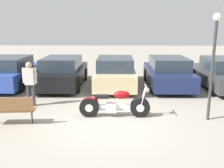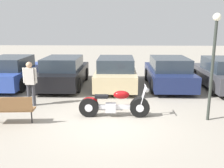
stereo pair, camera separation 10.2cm
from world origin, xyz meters
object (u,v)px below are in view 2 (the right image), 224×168
object	(u,v)px
parked_car_dark_grey	(223,74)
parked_car_champagne	(116,73)
park_bench	(9,107)
parked_car_navy	(168,73)
parked_car_black	(64,72)
lamp_post	(214,54)
person_standing	(30,80)
motorcycle	(113,105)
parked_car_blue	(13,72)

from	to	relation	value
parked_car_dark_grey	parked_car_champagne	bearing A→B (deg)	178.74
parked_car_champagne	park_bench	xyz separation A→B (m)	(-3.13, -4.90, -0.15)
parked_car_navy	parked_car_black	bearing A→B (deg)	-179.73
parked_car_dark_grey	lamp_post	size ratio (longest dim) A/B	1.31
parked_car_black	parked_car_dark_grey	world-z (taller)	same
parked_car_navy	parked_car_dark_grey	distance (m)	2.57
park_bench	person_standing	world-z (taller)	person_standing
motorcycle	parked_car_navy	distance (m)	4.93
parked_car_blue	parked_car_navy	size ratio (longest dim) A/B	1.00
parked_car_dark_grey	park_bench	xyz separation A→B (m)	(-8.26, -4.79, -0.15)
parked_car_black	park_bench	xyz separation A→B (m)	(-0.57, -4.96, -0.15)
motorcycle	parked_car_black	xyz separation A→B (m)	(-2.56, 4.18, 0.28)
parked_car_blue	parked_car_black	xyz separation A→B (m)	(2.56, -0.01, 0.00)
parked_car_dark_grey	person_standing	world-z (taller)	person_standing
parked_car_blue	park_bench	world-z (taller)	parked_car_blue
parked_car_blue	park_bench	distance (m)	5.36
person_standing	parked_car_champagne	bearing A→B (deg)	44.42
person_standing	parked_car_black	bearing A→B (deg)	79.91
lamp_post	parked_car_black	bearing A→B (deg)	141.94
parked_car_champagne	parked_car_navy	distance (m)	2.56
parked_car_black	parked_car_champagne	bearing A→B (deg)	-1.36
motorcycle	lamp_post	distance (m)	3.49
motorcycle	park_bench	world-z (taller)	motorcycle
motorcycle	parked_car_black	bearing A→B (deg)	121.45
park_bench	lamp_post	distance (m)	6.38
parked_car_blue	parked_car_champagne	world-z (taller)	same
parked_car_black	parked_car_dark_grey	size ratio (longest dim) A/B	1.00
motorcycle	lamp_post	world-z (taller)	lamp_post
parked_car_black	parked_car_navy	xyz separation A→B (m)	(5.12, 0.02, 0.00)
parked_car_blue	parked_car_champagne	size ratio (longest dim) A/B	1.00
parked_car_champagne	lamp_post	distance (m)	5.46
parked_car_black	parked_car_champagne	distance (m)	2.56
parked_car_blue	parked_car_navy	world-z (taller)	same
motorcycle	parked_car_navy	xyz separation A→B (m)	(2.57, 4.20, 0.28)
motorcycle	park_bench	xyz separation A→B (m)	(-3.13, -0.78, 0.13)
park_bench	person_standing	size ratio (longest dim) A/B	0.89
parked_car_champagne	lamp_post	world-z (taller)	lamp_post
parked_car_dark_grey	lamp_post	distance (m)	4.91
motorcycle	parked_car_navy	world-z (taller)	parked_car_navy
lamp_post	person_standing	world-z (taller)	lamp_post
parked_car_blue	parked_car_dark_grey	world-z (taller)	same
parked_car_navy	park_bench	world-z (taller)	parked_car_navy
parked_car_dark_grey	park_bench	world-z (taller)	parked_car_dark_grey
parked_car_champagne	parked_car_dark_grey	xyz separation A→B (m)	(5.12, -0.11, 0.00)
motorcycle	lamp_post	bearing A→B (deg)	-3.66
parked_car_blue	parked_car_champagne	xyz separation A→B (m)	(5.12, -0.07, 0.00)
park_bench	parked_car_blue	bearing A→B (deg)	111.83
motorcycle	parked_car_dark_grey	xyz separation A→B (m)	(5.13, 4.01, 0.28)
parked_car_black	parked_car_champagne	size ratio (longest dim) A/B	1.00
parked_car_black	person_standing	bearing A→B (deg)	-100.09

